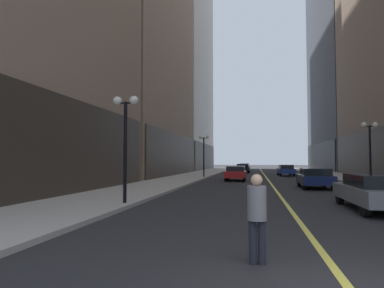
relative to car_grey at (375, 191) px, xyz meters
name	(u,v)px	position (x,y,z in m)	size (l,w,h in m)	color
ground_plane	(266,176)	(-3.05, 26.03, -0.72)	(200.00, 200.00, 0.00)	#262628
sidewalk_left	(195,175)	(-11.30, 26.03, -0.65)	(4.50, 78.00, 0.15)	#ADA8A0
sidewalk_right	(342,176)	(5.20, 26.03, -0.65)	(4.50, 78.00, 0.15)	#ADA8A0
lane_centre_stripe	(266,176)	(-3.05, 26.03, -0.72)	(0.16, 70.00, 0.01)	#E5D64C
building_right_far	(359,51)	(14.59, 51.03, 20.92)	(14.50, 26.00, 43.42)	#4C515B
car_grey	(375,191)	(0.00, 0.00, 0.00)	(1.90, 4.76, 1.32)	slate
car_navy	(315,177)	(-0.43, 9.83, 0.00)	(1.98, 4.19, 1.32)	#141E4C
car_red	(236,173)	(-6.00, 17.63, 0.00)	(1.83, 4.50, 1.32)	#B21919
car_blue	(286,170)	(-0.63, 28.05, -0.01)	(1.86, 4.18, 1.32)	navy
car_black	(243,168)	(-5.94, 37.03, 0.00)	(2.06, 4.32, 1.32)	black
car_maroon	(245,167)	(-5.91, 45.11, 0.00)	(1.88, 4.64, 1.32)	maroon
pedestrian_in_grey_suit	(257,212)	(-4.33, -7.27, 0.20)	(0.38, 0.38, 1.59)	black
street_lamp_left_near	(125,125)	(-9.45, -0.64, 2.54)	(1.06, 0.36, 4.43)	black
street_lamp_left_far	(204,147)	(-9.45, 21.00, 2.54)	(1.06, 0.36, 4.43)	black
street_lamp_right_mid	(370,139)	(3.35, 11.02, 2.54)	(1.06, 0.36, 4.43)	black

